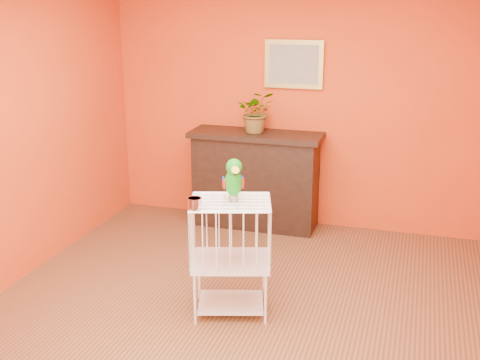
% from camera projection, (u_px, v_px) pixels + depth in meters
% --- Properties ---
extents(ground, '(4.50, 4.50, 0.00)m').
position_uv_depth(ground, '(229.00, 317.00, 4.74)').
color(ground, brown).
rests_on(ground, ground).
extents(room_shell, '(4.50, 4.50, 4.50)m').
position_uv_depth(room_shell, '(228.00, 120.00, 4.28)').
color(room_shell, '#D24013').
rests_on(room_shell, ground).
extents(console_cabinet, '(1.41, 0.51, 1.05)m').
position_uv_depth(console_cabinet, '(255.00, 180.00, 6.52)').
color(console_cabinet, black).
rests_on(console_cabinet, ground).
extents(potted_plant, '(0.51, 0.54, 0.34)m').
position_uv_depth(potted_plant, '(257.00, 116.00, 6.34)').
color(potted_plant, '#26722D').
rests_on(potted_plant, console_cabinet).
extents(framed_picture, '(0.62, 0.04, 0.50)m').
position_uv_depth(framed_picture, '(294.00, 64.00, 6.26)').
color(framed_picture, '#AF933E').
rests_on(framed_picture, room_shell).
extents(birdcage, '(0.71, 0.61, 0.93)m').
position_uv_depth(birdcage, '(231.00, 255.00, 4.70)').
color(birdcage, white).
rests_on(birdcage, ground).
extents(feed_cup, '(0.11, 0.11, 0.08)m').
position_uv_depth(feed_cup, '(194.00, 203.00, 4.40)').
color(feed_cup, silver).
rests_on(feed_cup, birdcage).
extents(parrot, '(0.20, 0.31, 0.35)m').
position_uv_depth(parrot, '(234.00, 179.00, 4.52)').
color(parrot, '#59544C').
rests_on(parrot, birdcage).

